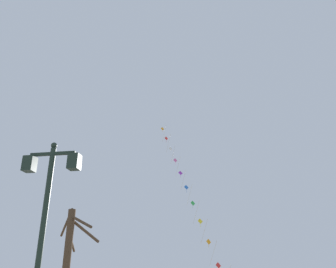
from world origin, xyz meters
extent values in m
cylinder|color=#1E2D23|center=(-3.49, 7.10, 2.44)|extent=(0.14, 0.14, 4.89)
sphere|color=#1E2D23|center=(-3.49, 7.10, 4.97)|extent=(0.16, 0.16, 0.16)
cube|color=#1E2D23|center=(-3.49, 7.10, 4.74)|extent=(1.23, 0.08, 0.08)
cube|color=#1E2D23|center=(-4.10, 7.10, 4.49)|extent=(0.28, 0.28, 0.40)
cube|color=beige|center=(-4.10, 7.10, 4.49)|extent=(0.19, 0.19, 0.30)
cube|color=#1E2D23|center=(-2.87, 7.10, 4.49)|extent=(0.28, 0.28, 0.40)
cube|color=beige|center=(-2.87, 7.10, 4.49)|extent=(0.19, 0.19, 0.30)
cylinder|color=silver|center=(-0.02, 24.59, 3.13)|extent=(0.65, 1.13, 1.63)
cylinder|color=silver|center=(-0.65, 25.69, 4.75)|extent=(0.65, 1.13, 1.63)
cylinder|color=silver|center=(-1.27, 26.79, 6.36)|extent=(0.65, 1.13, 1.63)
cylinder|color=silver|center=(-1.90, 27.89, 7.97)|extent=(0.65, 1.13, 1.63)
cylinder|color=silver|center=(-2.52, 29.00, 9.59)|extent=(0.65, 1.13, 1.63)
cylinder|color=silver|center=(-3.14, 30.10, 11.20)|extent=(0.65, 1.13, 1.63)
cylinder|color=silver|center=(-3.77, 31.20, 12.81)|extent=(0.65, 1.13, 1.63)
cylinder|color=silver|center=(-4.39, 32.30, 14.43)|extent=(0.65, 1.13, 1.63)
cylinder|color=silver|center=(-5.02, 33.41, 16.04)|extent=(0.65, 1.13, 1.63)
cube|color=red|center=(0.29, 24.03, 2.33)|extent=(0.36, 0.22, 0.41)
cube|color=orange|center=(-0.34, 25.14, 3.94)|extent=(0.33, 0.26, 0.41)
cylinder|color=orange|center=(-0.34, 25.14, 3.65)|extent=(0.04, 0.04, 0.25)
cube|color=yellow|center=(-0.96, 26.24, 5.55)|extent=(0.39, 0.15, 0.41)
cylinder|color=yellow|center=(-0.96, 26.24, 5.25)|extent=(0.03, 0.04, 0.27)
cube|color=green|center=(-1.58, 27.34, 7.17)|extent=(0.36, 0.21, 0.41)
cylinder|color=green|center=(-1.58, 27.34, 6.89)|extent=(0.03, 0.04, 0.23)
cube|color=blue|center=(-2.21, 28.44, 8.78)|extent=(0.39, 0.14, 0.41)
cylinder|color=blue|center=(-2.21, 28.44, 8.47)|extent=(0.03, 0.06, 0.29)
cube|color=purple|center=(-2.83, 29.55, 10.39)|extent=(0.38, 0.16, 0.41)
cylinder|color=purple|center=(-2.83, 29.55, 10.11)|extent=(0.03, 0.05, 0.25)
cube|color=pink|center=(-3.46, 30.65, 12.01)|extent=(0.39, 0.15, 0.41)
cylinder|color=pink|center=(-3.46, 30.65, 11.71)|extent=(0.03, 0.04, 0.27)
cube|color=white|center=(-4.08, 31.75, 13.62)|extent=(0.34, 0.25, 0.41)
cylinder|color=white|center=(-4.08, 31.75, 13.35)|extent=(0.03, 0.03, 0.21)
cube|color=red|center=(-4.71, 32.86, 15.23)|extent=(0.38, 0.18, 0.41)
cylinder|color=red|center=(-4.71, 32.86, 14.92)|extent=(0.03, 0.05, 0.30)
cube|color=orange|center=(-5.33, 33.96, 16.85)|extent=(0.36, 0.22, 0.41)
cylinder|color=orange|center=(-5.33, 33.96, 16.56)|extent=(0.04, 0.05, 0.26)
cylinder|color=#4C3826|center=(-5.25, 12.49, 2.13)|extent=(0.29, 0.29, 4.26)
cylinder|color=#4C3826|center=(-4.80, 12.92, 3.45)|extent=(1.03, 0.99, 0.90)
cylinder|color=#4C3826|center=(-5.37, 13.04, 2.99)|extent=(0.33, 1.17, 0.64)
cylinder|color=#4C3826|center=(-5.63, 12.90, 3.80)|extent=(0.85, 0.93, 1.04)
cylinder|color=#4C3826|center=(-4.70, 12.20, 3.73)|extent=(1.19, 0.69, 0.61)
camera|label=1|loc=(0.77, -0.70, 1.88)|focal=36.42mm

